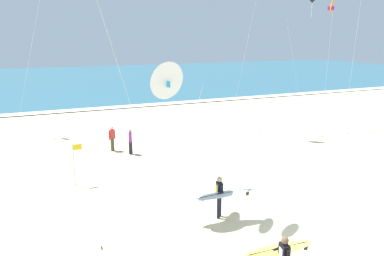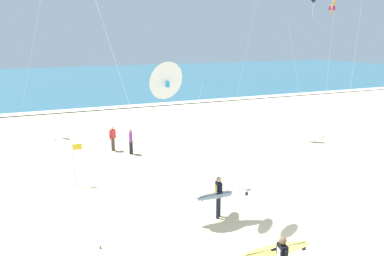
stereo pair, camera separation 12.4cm
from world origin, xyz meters
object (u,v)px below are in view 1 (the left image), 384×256
(bystander_red_top, at_px, (112,138))
(lifeguard_flag, at_px, (75,160))
(kite_delta_amber_close, at_px, (331,7))
(bystander_purple_top, at_px, (130,141))
(surfer_trailing, at_px, (221,194))
(surfer_lead, at_px, (281,255))
(kite_delta_ivory_far, at_px, (166,81))

(bystander_red_top, xyz_separation_m, lifeguard_flag, (-2.88, -5.01, 0.45))
(kite_delta_amber_close, relative_size, bystander_purple_top, 5.96)
(kite_delta_amber_close, bearing_deg, surfer_trailing, -148.07)
(surfer_lead, distance_m, surfer_trailing, 4.45)
(kite_delta_amber_close, relative_size, bystander_red_top, 5.96)
(surfer_trailing, relative_size, kite_delta_ivory_far, 0.41)
(surfer_lead, distance_m, lifeguard_flag, 11.26)
(kite_delta_amber_close, distance_m, bystander_purple_top, 15.16)
(kite_delta_amber_close, height_order, bystander_red_top, kite_delta_amber_close)
(surfer_lead, relative_size, kite_delta_ivory_far, 0.35)
(bystander_red_top, bearing_deg, surfer_trailing, -80.81)
(surfer_trailing, height_order, bystander_purple_top, surfer_trailing)
(surfer_trailing, bearing_deg, lifeguard_flag, 127.77)
(kite_delta_amber_close, xyz_separation_m, lifeguard_flag, (-16.32, -1.23, -7.60))
(surfer_lead, distance_m, kite_delta_ivory_far, 7.38)
(lifeguard_flag, bearing_deg, kite_delta_amber_close, 4.32)
(kite_delta_ivory_far, xyz_separation_m, bystander_purple_top, (0.72, 8.44, -4.57))
(bystander_red_top, bearing_deg, kite_delta_ivory_far, -89.17)
(surfer_trailing, relative_size, bystander_purple_top, 1.58)
(surfer_trailing, bearing_deg, kite_delta_ivory_far, 138.90)
(surfer_lead, height_order, bystander_red_top, surfer_lead)
(surfer_trailing, xyz_separation_m, lifeguard_flag, (-4.67, 6.03, 0.22))
(kite_delta_ivory_far, bearing_deg, surfer_lead, -78.70)
(surfer_lead, xyz_separation_m, bystander_purple_top, (-0.45, 14.30, -0.23))
(kite_delta_amber_close, bearing_deg, lifeguard_flag, -175.68)
(kite_delta_amber_close, xyz_separation_m, bystander_purple_top, (-12.58, 2.62, -8.06))
(surfer_trailing, distance_m, lifeguard_flag, 7.63)
(surfer_trailing, height_order, kite_delta_ivory_far, kite_delta_ivory_far)
(surfer_trailing, xyz_separation_m, kite_delta_ivory_far, (-1.65, 1.44, 4.33))
(surfer_lead, relative_size, bystander_purple_top, 1.34)
(kite_delta_ivory_far, height_order, bystander_purple_top, kite_delta_ivory_far)
(bystander_red_top, distance_m, lifeguard_flag, 5.79)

